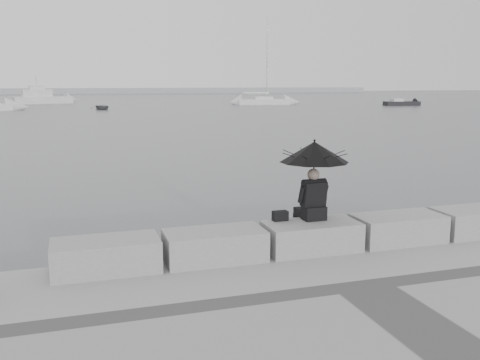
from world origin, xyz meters
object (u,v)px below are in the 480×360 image
object	(u,v)px
sailboat_right	(264,101)
dinghy	(102,107)
seated_person	(314,162)
small_motorboat	(402,103)
motor_cruiser	(43,98)

from	to	relation	value
sailboat_right	dinghy	bearing A→B (deg)	-150.97
seated_person	sailboat_right	size ratio (longest dim) A/B	0.11
seated_person	small_motorboat	bearing A→B (deg)	52.97
dinghy	sailboat_right	bearing A→B (deg)	7.56
sailboat_right	small_motorboat	xyz separation A→B (m)	(17.98, -8.97, -0.21)
motor_cruiser	small_motorboat	bearing A→B (deg)	-37.76
seated_person	motor_cruiser	distance (m)	82.20
sailboat_right	dinghy	distance (m)	25.19
small_motorboat	dinghy	xyz separation A→B (m)	(-42.03, 1.47, -0.02)
seated_person	small_motorboat	size ratio (longest dim) A/B	0.26
seated_person	motor_cruiser	size ratio (longest dim) A/B	0.15
small_motorboat	seated_person	bearing A→B (deg)	-120.18
sailboat_right	dinghy	world-z (taller)	sailboat_right
seated_person	dinghy	bearing A→B (deg)	88.42
sailboat_right	small_motorboat	distance (m)	20.10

